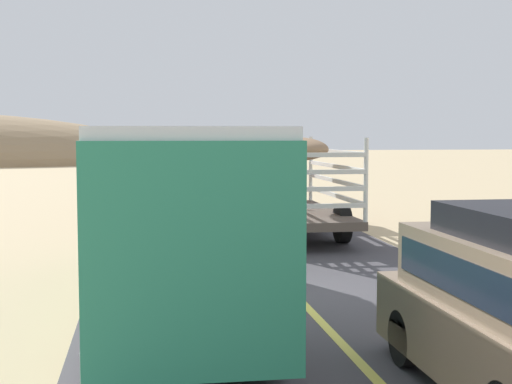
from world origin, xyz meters
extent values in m
plane|color=#CCB284|center=(0.00, 0.00, 0.00)|extent=(240.00, 240.00, 0.00)
cube|color=#423F44|center=(0.00, 0.00, 0.01)|extent=(8.00, 120.00, 0.02)
cube|color=#D8CC4C|center=(0.00, 0.00, 0.02)|extent=(0.16, 117.60, 0.00)
cylinder|color=black|center=(0.58, -4.66, 0.40)|extent=(0.26, 0.76, 0.76)
cube|color=#B2332D|center=(1.65, 12.93, 1.82)|extent=(2.50, 2.20, 2.20)
cube|color=#192333|center=(1.65, 12.93, 2.27)|extent=(2.53, 1.54, 0.70)
cube|color=brown|center=(1.65, 7.53, 0.72)|extent=(2.50, 6.40, 0.24)
cylinder|color=silver|center=(0.46, 10.67, 1.94)|extent=(0.12, 0.12, 2.20)
cylinder|color=silver|center=(2.84, 10.67, 1.94)|extent=(0.12, 0.12, 2.20)
cylinder|color=silver|center=(0.46, 4.39, 1.94)|extent=(0.12, 0.12, 2.20)
cylinder|color=silver|center=(2.84, 4.39, 1.94)|extent=(0.12, 0.12, 2.20)
cube|color=silver|center=(0.44, 7.53, 1.28)|extent=(0.08, 6.30, 0.12)
cube|color=silver|center=(2.86, 7.53, 1.28)|extent=(0.08, 6.30, 0.12)
cube|color=silver|center=(1.65, 4.37, 1.28)|extent=(2.40, 0.08, 0.12)
cube|color=silver|center=(0.44, 7.53, 1.72)|extent=(0.08, 6.30, 0.12)
cube|color=silver|center=(2.86, 7.53, 1.72)|extent=(0.08, 6.30, 0.12)
cube|color=silver|center=(1.65, 4.37, 1.72)|extent=(2.40, 0.08, 0.12)
cube|color=silver|center=(0.44, 7.53, 2.16)|extent=(0.08, 6.30, 0.12)
cube|color=silver|center=(2.86, 7.53, 2.16)|extent=(0.08, 6.30, 0.12)
cube|color=silver|center=(1.65, 4.37, 2.16)|extent=(2.40, 0.08, 0.12)
cube|color=silver|center=(0.44, 7.53, 2.60)|extent=(0.08, 6.30, 0.12)
cube|color=silver|center=(2.86, 7.53, 2.60)|extent=(0.08, 6.30, 0.12)
cube|color=silver|center=(1.65, 4.37, 2.60)|extent=(2.40, 0.08, 0.12)
ellipsoid|color=#8C6B4C|center=(1.65, 7.53, 2.69)|extent=(1.75, 3.84, 0.70)
cylinder|color=black|center=(0.56, 12.93, 0.57)|extent=(0.32, 1.10, 1.10)
cylinder|color=black|center=(2.74, 12.93, 0.57)|extent=(0.32, 1.10, 1.10)
cylinder|color=black|center=(0.56, 6.25, 0.57)|extent=(0.32, 1.10, 1.10)
cylinder|color=black|center=(2.74, 6.25, 0.57)|extent=(0.32, 1.10, 1.10)
cube|color=#2D8C66|center=(-2.35, -0.94, 1.72)|extent=(2.50, 10.00, 2.70)
cube|color=white|center=(-2.35, -0.94, 3.15)|extent=(2.45, 9.80, 0.16)
cube|color=#192333|center=(-2.35, -0.94, 2.19)|extent=(2.54, 9.20, 0.80)
cube|color=silver|center=(-2.35, -0.94, 0.57)|extent=(2.53, 9.80, 0.36)
cylinder|color=black|center=(-3.45, 2.31, 0.52)|extent=(0.30, 1.00, 1.00)
cylinder|color=black|center=(-1.25, 2.31, 0.52)|extent=(0.30, 1.00, 1.00)
cylinder|color=black|center=(-3.45, -4.19, 0.52)|extent=(0.30, 1.00, 1.00)
cylinder|color=black|center=(-1.25, -4.19, 0.52)|extent=(0.30, 1.00, 1.00)
camera|label=1|loc=(-2.91, -13.85, 3.15)|focal=51.17mm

